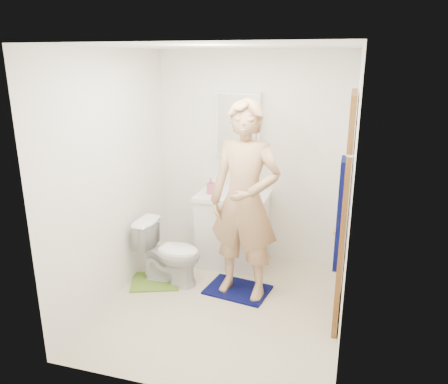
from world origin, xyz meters
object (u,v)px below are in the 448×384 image
Objects in this scene: towel at (339,214)px; man at (245,202)px; vanity_cabinet at (233,231)px; soap_dispenser at (211,186)px; toothbrush_cup at (249,188)px; medicine_cabinet at (239,124)px; toilet at (169,252)px.

man is at bearing 137.08° from towel.
vanity_cabinet is 0.60m from soap_dispenser.
toothbrush_cup is 0.80m from man.
man is (0.29, -0.88, -0.61)m from medicine_cabinet.
medicine_cabinet is 0.73m from toothbrush_cup.
toothbrush_cup is at bearing 39.12° from vanity_cabinet.
man is at bearing -48.05° from soap_dispenser.
soap_dispenser reaches higher than toilet.
man is (0.53, -0.59, 0.05)m from soap_dispenser.
toilet is 0.87m from soap_dispenser.
vanity_cabinet is 0.53m from toothbrush_cup.
toilet is 0.35× the size of man.
soap_dispenser is at bearing 141.50° from man.
man is (0.14, -0.78, 0.09)m from toothbrush_cup.
vanity_cabinet is 2.08m from towel.
toothbrush_cup is (0.15, -0.10, -0.70)m from medicine_cabinet.
toilet is 1.15m from toothbrush_cup.
medicine_cabinet reaches higher than toilet.
vanity_cabinet is 0.41× the size of man.
soap_dispenser is at bearing -154.11° from toothbrush_cup.
soap_dispenser is at bearing -164.30° from vanity_cabinet.
toilet is at bearing -132.08° from toothbrush_cup.
medicine_cabinet is at bearing 90.00° from vanity_cabinet.
towel is at bearing -55.39° from medicine_cabinet.
man is at bearing -89.73° from toilet.
towel reaches higher than toilet.
vanity_cabinet is 1.00× the size of towel.
soap_dispenser is at bearing -24.51° from toilet.
medicine_cabinet is at bearing 145.32° from toothbrush_cup.
towel is at bearing -51.53° from vanity_cabinet.
toilet is 3.78× the size of soap_dispenser.
man is at bearing -66.15° from vanity_cabinet.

